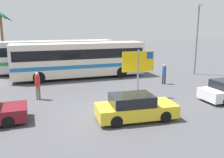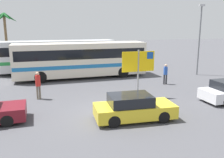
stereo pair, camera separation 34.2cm
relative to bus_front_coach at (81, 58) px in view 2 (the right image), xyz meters
The scene contains 9 objects.
ground 9.72m from the bus_front_coach, 89.70° to the right, with size 120.00×120.00×0.00m, color #4C4C51.
bus_front_coach is the anchor object (origin of this frame).
bus_rear_coach 4.05m from the bus_front_coach, 116.85° to the left, with size 11.75×2.58×3.17m.
ferry_sign 7.96m from the bus_front_coach, 72.53° to the right, with size 2.20×0.11×3.20m.
car_yellow 11.01m from the bus_front_coach, 86.55° to the right, with size 4.16×2.00×1.32m.
pedestrian_crossing_lot 7.01m from the bus_front_coach, 123.82° to the right, with size 0.32×0.32×1.81m.
pedestrian_near_sign 7.64m from the bus_front_coach, 37.41° to the right, with size 0.32×0.32×1.66m.
lamp_post_left_side 11.29m from the bus_front_coach, 10.61° to the right, with size 0.56×0.20×6.59m.
palm_tree_seaside 14.56m from the bus_front_coach, 121.33° to the left, with size 3.26×3.14×6.25m.
Camera 2 is at (-3.94, -12.28, 4.74)m, focal length 39.16 mm.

